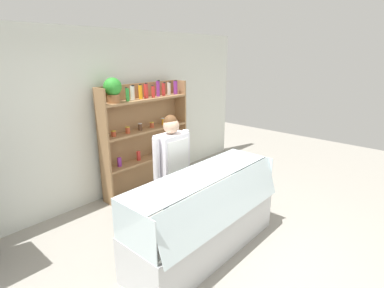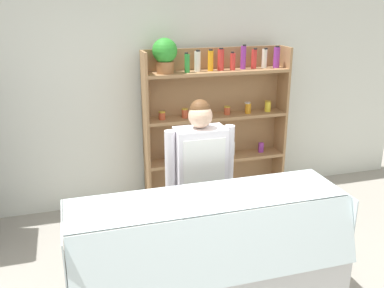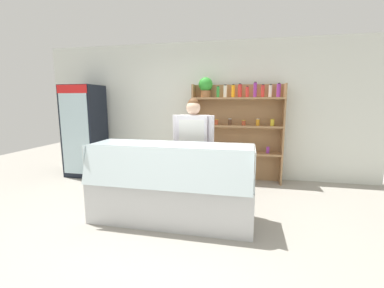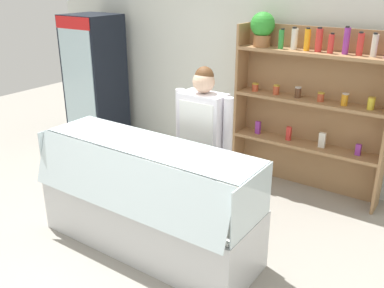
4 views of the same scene
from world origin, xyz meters
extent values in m
cube|color=silver|center=(0.00, 2.34, 1.35)|extent=(6.80, 0.10, 2.70)
cube|color=#9E754C|center=(0.73, 2.17, 0.93)|extent=(1.71, 0.02, 1.85)
cube|color=#9E754C|center=(-0.11, 2.03, 0.93)|extent=(0.03, 0.28, 1.85)
cube|color=#9E754C|center=(1.56, 2.03, 0.93)|extent=(0.03, 0.28, 1.85)
cube|color=#9E754C|center=(0.73, 2.03, 0.56)|extent=(1.65, 0.28, 0.04)
cube|color=#9E754C|center=(0.73, 2.03, 1.08)|extent=(1.65, 0.28, 0.04)
cube|color=#9E754C|center=(0.73, 2.03, 1.59)|extent=(1.65, 0.28, 0.04)
cylinder|color=#996038|center=(0.12, 2.03, 1.68)|extent=(0.19, 0.19, 0.13)
sphere|color=green|center=(0.12, 2.03, 1.85)|extent=(0.27, 0.27, 0.27)
cylinder|color=#2D8C38|center=(0.36, 2.00, 1.71)|extent=(0.06, 0.06, 0.20)
cylinder|color=black|center=(0.36, 2.03, 1.82)|extent=(0.04, 0.04, 0.02)
cylinder|color=silver|center=(0.49, 2.05, 1.72)|extent=(0.07, 0.07, 0.22)
cylinder|color=black|center=(0.49, 2.03, 1.84)|extent=(0.05, 0.05, 0.02)
cylinder|color=orange|center=(0.64, 2.03, 1.72)|extent=(0.06, 0.06, 0.22)
cylinder|color=black|center=(0.64, 2.03, 1.84)|extent=(0.04, 0.04, 0.02)
cylinder|color=red|center=(0.76, 2.04, 1.73)|extent=(0.07, 0.07, 0.24)
cylinder|color=black|center=(0.76, 2.03, 1.86)|extent=(0.05, 0.05, 0.02)
cylinder|color=red|center=(0.90, 2.01, 1.71)|extent=(0.06, 0.06, 0.19)
cylinder|color=black|center=(0.90, 2.03, 1.81)|extent=(0.04, 0.04, 0.02)
cylinder|color=purple|center=(1.04, 2.05, 1.74)|extent=(0.06, 0.06, 0.26)
cylinder|color=black|center=(1.04, 2.03, 1.88)|extent=(0.04, 0.04, 0.02)
cylinder|color=red|center=(1.18, 2.06, 1.72)|extent=(0.06, 0.06, 0.22)
cylinder|color=black|center=(1.18, 2.03, 1.84)|extent=(0.04, 0.04, 0.02)
cylinder|color=silver|center=(1.31, 2.06, 1.72)|extent=(0.06, 0.06, 0.22)
cylinder|color=black|center=(1.31, 2.03, 1.84)|extent=(0.04, 0.04, 0.02)
cylinder|color=purple|center=(1.45, 2.03, 1.73)|extent=(0.07, 0.07, 0.24)
cylinder|color=black|center=(1.45, 2.03, 1.86)|extent=(0.05, 0.05, 0.02)
cylinder|color=#BF4C2D|center=(0.07, 2.03, 1.13)|extent=(0.07, 0.07, 0.08)
cylinder|color=gold|center=(0.07, 2.03, 1.18)|extent=(0.07, 0.07, 0.01)
cylinder|color=#BF4C2D|center=(0.34, 2.03, 1.14)|extent=(0.07, 0.07, 0.10)
cylinder|color=gold|center=(0.34, 2.03, 1.20)|extent=(0.07, 0.07, 0.01)
cylinder|color=brown|center=(0.59, 2.03, 1.15)|extent=(0.07, 0.07, 0.11)
cylinder|color=silver|center=(0.59, 2.03, 1.21)|extent=(0.07, 0.07, 0.01)
cylinder|color=#BF4C2D|center=(0.85, 2.03, 1.14)|extent=(0.07, 0.07, 0.09)
cylinder|color=gold|center=(0.85, 2.03, 1.18)|extent=(0.07, 0.07, 0.01)
cylinder|color=orange|center=(1.11, 2.01, 1.15)|extent=(0.07, 0.07, 0.12)
cylinder|color=silver|center=(1.11, 2.03, 1.22)|extent=(0.07, 0.07, 0.01)
cylinder|color=yellow|center=(1.37, 2.02, 1.15)|extent=(0.07, 0.07, 0.11)
cylinder|color=gold|center=(1.37, 2.03, 1.21)|extent=(0.07, 0.07, 0.01)
cube|color=purple|center=(0.14, 2.03, 0.65)|extent=(0.06, 0.04, 0.15)
cube|color=red|center=(0.53, 2.03, 0.66)|extent=(0.05, 0.04, 0.16)
cube|color=silver|center=(0.92, 2.03, 0.66)|extent=(0.07, 0.04, 0.17)
cube|color=purple|center=(1.31, 2.03, 0.64)|extent=(0.06, 0.04, 0.12)
cube|color=silver|center=(-0.01, 0.14, 0.28)|extent=(2.08, 0.68, 0.55)
cube|color=white|center=(-0.01, 0.14, 0.57)|extent=(2.02, 0.62, 0.03)
cube|color=silver|center=(-0.01, -0.18, 0.78)|extent=(2.04, 0.16, 0.47)
cube|color=silver|center=(-0.01, 0.19, 1.00)|extent=(2.04, 0.52, 0.01)
cube|color=silver|center=(-1.04, 0.14, 0.78)|extent=(0.01, 0.64, 0.45)
cube|color=silver|center=(1.02, 0.14, 0.78)|extent=(0.01, 0.64, 0.45)
cube|color=beige|center=(-0.85, 0.22, 0.61)|extent=(0.17, 0.13, 0.05)
cube|color=white|center=(-0.85, 0.02, 0.61)|extent=(0.05, 0.03, 0.02)
cube|color=beige|center=(-0.57, 0.22, 0.61)|extent=(0.17, 0.12, 0.05)
cube|color=white|center=(-0.57, 0.02, 0.61)|extent=(0.05, 0.03, 0.02)
cube|color=tan|center=(-0.29, 0.22, 0.61)|extent=(0.16, 0.13, 0.06)
cube|color=white|center=(-0.29, 0.02, 0.61)|extent=(0.05, 0.03, 0.02)
cube|color=tan|center=(-0.01, 0.22, 0.61)|extent=(0.16, 0.13, 0.05)
cube|color=white|center=(-0.01, 0.02, 0.61)|extent=(0.05, 0.03, 0.02)
cube|color=beige|center=(0.27, 0.22, 0.61)|extent=(0.16, 0.11, 0.05)
cube|color=white|center=(0.27, 0.02, 0.61)|extent=(0.05, 0.03, 0.02)
cube|color=tan|center=(0.55, 0.22, 0.61)|extent=(0.16, 0.12, 0.05)
cube|color=white|center=(0.55, 0.02, 0.61)|extent=(0.05, 0.03, 0.02)
cube|color=tan|center=(0.83, 0.22, 0.61)|extent=(0.17, 0.14, 0.06)
cube|color=white|center=(0.83, 0.02, 0.61)|extent=(0.05, 0.03, 0.02)
cylinder|color=#A35B4C|center=(-0.87, 0.04, 0.64)|extent=(0.18, 0.12, 0.12)
cylinder|color=tan|center=(-0.65, 0.04, 0.65)|extent=(0.16, 0.15, 0.14)
cylinder|color=#A35B4C|center=(-0.43, 0.04, 0.65)|extent=(0.18, 0.14, 0.12)
cylinder|color=white|center=(0.51, 0.06, 0.69)|extent=(0.07, 0.07, 0.22)
cylinder|color=white|center=(0.61, 0.06, 0.69)|extent=(0.07, 0.07, 0.21)
cylinder|color=#2D2D38|center=(0.04, 0.82, 0.37)|extent=(0.13, 0.13, 0.73)
cylinder|color=#2D2D38|center=(0.23, 0.82, 0.37)|extent=(0.13, 0.13, 0.73)
cube|color=white|center=(0.14, 0.82, 1.03)|extent=(0.44, 0.24, 0.60)
cube|color=white|center=(0.14, 0.69, 0.71)|extent=(0.37, 0.01, 1.13)
cylinder|color=white|center=(-0.13, 0.82, 1.07)|extent=(0.09, 0.09, 0.54)
cylinder|color=white|center=(0.41, 0.82, 1.07)|extent=(0.09, 0.09, 0.54)
sphere|color=#D8AD8E|center=(0.14, 0.82, 1.45)|extent=(0.21, 0.21, 0.21)
sphere|color=brown|center=(0.14, 0.83, 1.50)|extent=(0.18, 0.18, 0.18)
camera|label=1|loc=(-2.46, -1.85, 2.34)|focal=28.00mm
camera|label=2|loc=(-0.92, -2.50, 2.39)|focal=40.00mm
camera|label=3|loc=(0.93, -2.90, 1.54)|focal=24.00mm
camera|label=4|loc=(2.24, -2.42, 2.35)|focal=40.00mm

